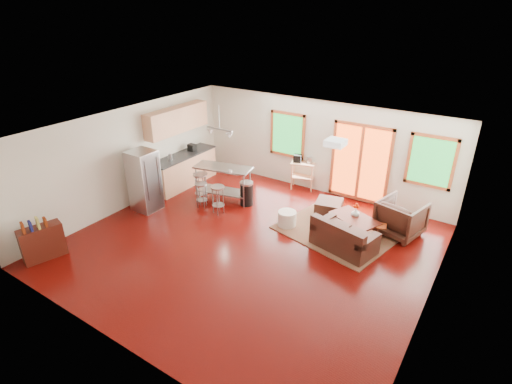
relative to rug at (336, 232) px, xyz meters
The scene contains 29 objects.
floor 2.12m from the rug, 131.81° to the right, with size 7.50×7.00×0.02m, color #3A0402.
ceiling 3.35m from the rug, 131.81° to the right, with size 7.50×7.00×0.02m, color silver.
back_wall 2.72m from the rug, 126.20° to the left, with size 7.50×0.02×2.60m, color beige.
left_wall 5.56m from the rug, 163.02° to the right, with size 0.02×7.00×2.60m, color beige.
right_wall 3.11m from the rug, 33.94° to the right, with size 0.02×7.00×2.60m, color beige.
front_wall 5.44m from the rug, 105.51° to the right, with size 7.50×0.02×2.60m, color beige.
window_left 3.40m from the rug, 142.07° to the left, with size 1.10×0.05×1.30m.
french_doors 2.18m from the rug, 96.45° to the left, with size 1.60×0.05×2.10m.
window_right 2.82m from the rug, 51.66° to the left, with size 1.10×0.05×1.30m.
rug is the anchor object (origin of this frame).
loveseat 0.76m from the rug, 55.61° to the right, with size 1.48×1.05×0.71m.
coffee_table 0.54m from the rug, 23.84° to the left, with size 1.27×1.05×0.44m.
armchair 1.53m from the rug, 30.65° to the left, with size 0.92×0.86×0.95m, color black.
ottoman 0.85m from the rug, 126.03° to the left, with size 0.63×0.63×0.42m, color black.
pouf 1.19m from the rug, 161.95° to the right, with size 0.44×0.44×0.39m, color silver.
vase 0.67m from the rug, 40.47° to the left, with size 0.24×0.25×0.33m.
book 1.05m from the rug, ahead, with size 0.21×0.03×0.28m, color maroon.
cabinets 4.99m from the rug, behind, with size 0.64×2.24×2.30m.
refrigerator 4.96m from the rug, 161.22° to the right, with size 0.66×0.62×1.59m.
island 3.34m from the rug, behind, with size 1.61×0.93×0.96m.
cup 3.05m from the rug, behind, with size 0.11×0.09×0.11m, color silver.
bar_stool_a 3.80m from the rug, behind, with size 0.49×0.49×0.80m.
bar_stool_b 3.60m from the rug, 168.34° to the right, with size 0.42×0.42×0.68m.
bar_stool_c 3.06m from the rug, 165.61° to the right, with size 0.44×0.44×0.75m.
trash_can 2.60m from the rug, behind, with size 0.44×0.44×0.65m.
kitchen_cart 2.63m from the rug, 136.00° to the left, with size 0.77×0.61×1.02m.
bookshelf 6.46m from the rug, 137.63° to the right, with size 0.54×0.89×0.98m.
ceiling_flush 2.71m from the rug, 79.17° to the right, with size 0.35×0.35×0.12m, color white.
pendant_light 3.81m from the rug, behind, with size 0.80×0.18×0.79m.
Camera 1 is at (4.29, -6.23, 4.93)m, focal length 28.00 mm.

